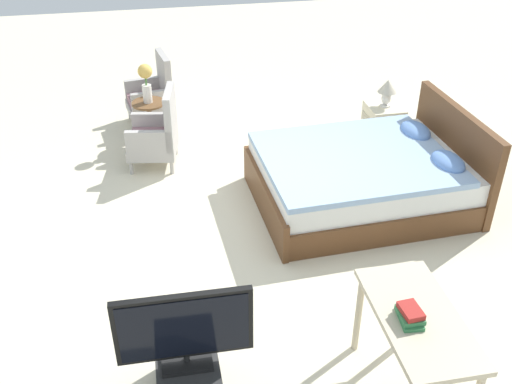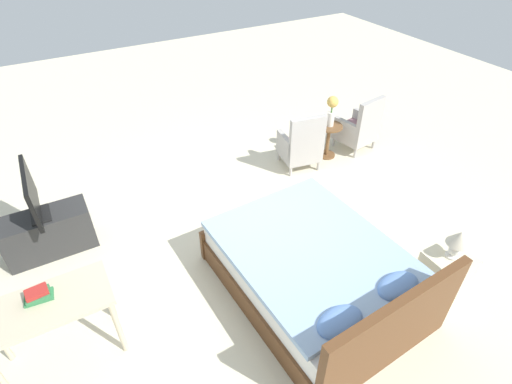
% 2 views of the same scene
% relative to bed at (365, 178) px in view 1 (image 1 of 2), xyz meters
% --- Properties ---
extents(ground_plane, '(16.00, 16.00, 0.00)m').
position_rel_bed_xyz_m(ground_plane, '(0.14, -1.18, -0.30)').
color(ground_plane, beige).
extents(bed, '(1.70, 2.20, 0.96)m').
position_rel_bed_xyz_m(bed, '(0.00, 0.00, 0.00)').
color(bed, brown).
rests_on(bed, ground_plane).
extents(armchair_by_window_left, '(0.62, 0.62, 0.92)m').
position_rel_bed_xyz_m(armchair_by_window_left, '(-2.35, -2.07, 0.08)').
color(armchair_by_window_left, '#ADA8A3').
rests_on(armchair_by_window_left, ground_plane).
extents(armchair_by_window_right, '(0.62, 0.62, 0.92)m').
position_rel_bed_xyz_m(armchair_by_window_right, '(-1.23, -2.07, 0.08)').
color(armchair_by_window_right, '#ADA8A3').
rests_on(armchair_by_window_right, ground_plane).
extents(side_table, '(0.40, 0.40, 0.54)m').
position_rel_bed_xyz_m(side_table, '(-1.79, -2.14, 0.04)').
color(side_table, brown).
rests_on(side_table, ground_plane).
extents(flower_vase, '(0.17, 0.17, 0.48)m').
position_rel_bed_xyz_m(flower_vase, '(-1.79, -2.14, 0.54)').
color(flower_vase, silver).
rests_on(flower_vase, side_table).
extents(nightstand, '(0.44, 0.41, 0.53)m').
position_rel_bed_xyz_m(nightstand, '(-1.17, 0.64, -0.03)').
color(nightstand, beige).
rests_on(nightstand, ground_plane).
extents(table_lamp, '(0.22, 0.22, 0.33)m').
position_rel_bed_xyz_m(table_lamp, '(-1.17, 0.64, 0.45)').
color(table_lamp, silver).
rests_on(table_lamp, nightstand).
extents(tv_flatscreen, '(0.20, 0.85, 0.57)m').
position_rel_bed_xyz_m(tv_flatscreen, '(2.34, -2.04, 0.54)').
color(tv_flatscreen, black).
rests_on(tv_flatscreen, tv_stand).
extents(vanity_desk, '(1.04, 0.52, 0.75)m').
position_rel_bed_xyz_m(vanity_desk, '(2.41, -0.53, 0.34)').
color(vanity_desk, beige).
rests_on(vanity_desk, ground_plane).
extents(book_stack, '(0.24, 0.15, 0.10)m').
position_rel_bed_xyz_m(book_stack, '(2.43, -0.61, 0.50)').
color(book_stack, '#337A47').
rests_on(book_stack, vanity_desk).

